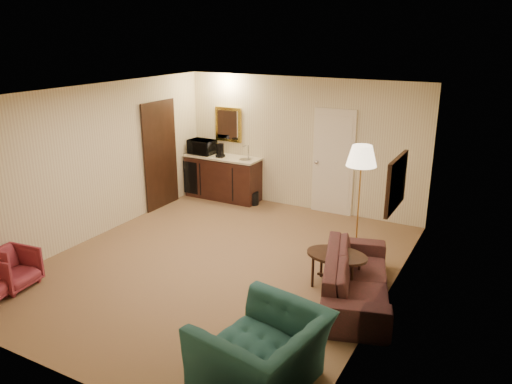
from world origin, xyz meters
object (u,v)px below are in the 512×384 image
teal_armchair (262,342)px  microwave (202,145)px  coffee_table (336,270)px  floor_lamp (359,200)px  waste_bin (254,198)px  wetbar_cabinet (223,177)px  rose_chair_near (12,267)px  sofa (357,270)px  coffee_maker (220,150)px

teal_armchair → microwave: microwave is taller
teal_armchair → coffee_table: bearing=-169.5°
floor_lamp → waste_bin: floor_lamp is taller
teal_armchair → microwave: (-4.02, 4.87, 0.58)m
teal_armchair → wetbar_cabinet: bearing=-135.5°
wetbar_cabinet → floor_lamp: floor_lamp is taller
teal_armchair → rose_chair_near: teal_armchair is taller
microwave → rose_chair_near: bearing=-87.6°
teal_armchair → floor_lamp: floor_lamp is taller
sofa → rose_chair_near: 4.74m
microwave → floor_lamp: bearing=-16.1°
coffee_table → coffee_maker: (-3.45, 2.46, 0.82)m
rose_chair_near → coffee_maker: coffee_maker is taller
wetbar_cabinet → waste_bin: 0.85m
coffee_table → microwave: 4.77m
coffee_table → microwave: bearing=147.4°
teal_armchair → microwave: 6.34m
coffee_table → floor_lamp: bearing=94.6°
wetbar_cabinet → rose_chair_near: bearing=-96.0°
coffee_table → microwave: (-3.95, 2.53, 0.86)m
floor_lamp → coffee_maker: (-3.35, 1.23, 0.17)m
sofa → floor_lamp: floor_lamp is taller
wetbar_cabinet → rose_chair_near: 4.75m
sofa → coffee_maker: size_ratio=7.34×
floor_lamp → microwave: 4.07m
wetbar_cabinet → microwave: size_ratio=2.97×
teal_armchair → coffee_table: size_ratio=1.41×
floor_lamp → rose_chair_near: bearing=-138.6°
rose_chair_near → teal_armchair: bearing=-99.4°
wetbar_cabinet → coffee_table: wetbar_cabinet is taller
wetbar_cabinet → waste_bin: bearing=-5.1°
waste_bin → wetbar_cabinet: bearing=174.9°
wetbar_cabinet → waste_bin: wetbar_cabinet is taller
coffee_table → waste_bin: coffee_table is taller
wetbar_cabinet → coffee_table: (3.45, -2.55, -0.21)m
teal_armchair → waste_bin: teal_armchair is taller
sofa → coffee_maker: 4.67m
rose_chair_near → waste_bin: (1.28, 4.65, -0.17)m
waste_bin → microwave: bearing=178.0°
teal_armchair → rose_chair_near: (-4.02, 0.18, -0.23)m
rose_chair_near → coffee_maker: 4.72m
rose_chair_near → waste_bin: bearing=-22.2°
coffee_table → waste_bin: size_ratio=3.26×
wetbar_cabinet → teal_armchair: 6.03m
teal_armchair → sofa: bearing=-178.6°
sofa → microwave: (-4.30, 2.71, 0.69)m
sofa → microwave: 5.13m
teal_armchair → microwave: bearing=-131.6°
coffee_table → sofa: bearing=-27.9°
wetbar_cabinet → coffee_maker: coffee_maker is taller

